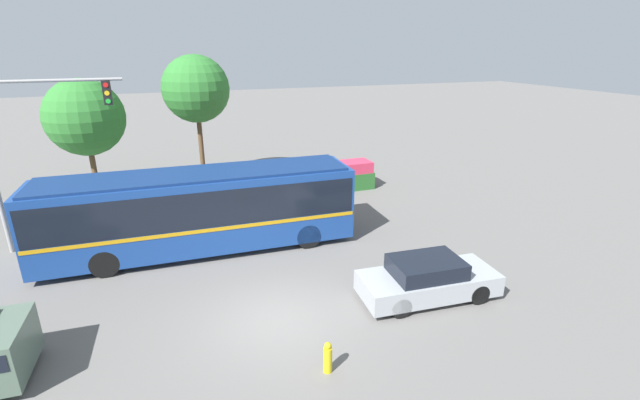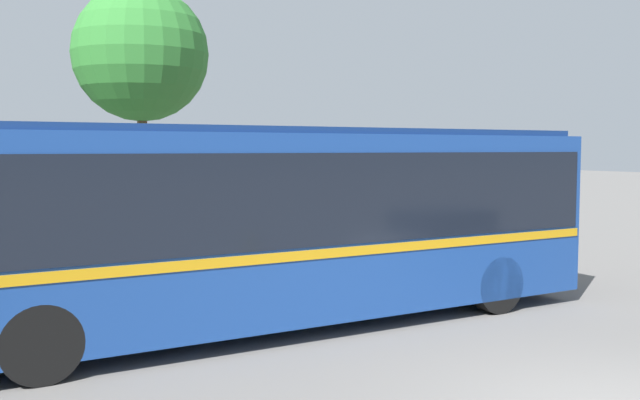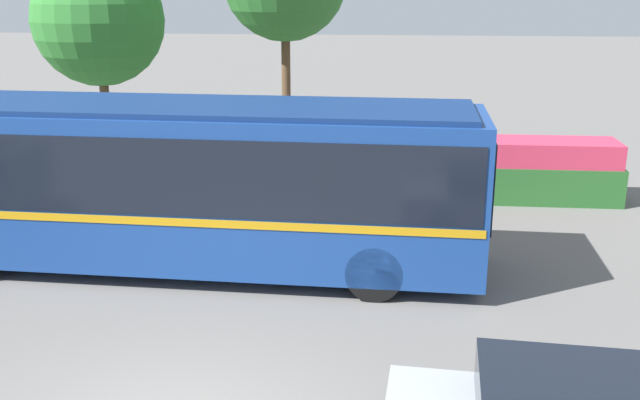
{
  "view_description": "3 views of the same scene",
  "coord_description": "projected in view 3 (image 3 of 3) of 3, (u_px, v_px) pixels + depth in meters",
  "views": [
    {
      "loc": [
        -2.66,
        -10.87,
        7.72
      ],
      "look_at": [
        3.24,
        5.1,
        1.67
      ],
      "focal_mm": 24.67,
      "sensor_mm": 36.0,
      "label": 1
    },
    {
      "loc": [
        -6.47,
        -4.29,
        2.86
      ],
      "look_at": [
        0.19,
        6.49,
        1.92
      ],
      "focal_mm": 39.46,
      "sensor_mm": 36.0,
      "label": 2
    },
    {
      "loc": [
        2.63,
        -7.43,
        5.32
      ],
      "look_at": [
        1.52,
        4.37,
        1.78
      ],
      "focal_mm": 41.18,
      "sensor_mm": 36.0,
      "label": 3
    }
  ],
  "objects": [
    {
      "name": "flowering_hedge",
      "position": [
        453.0,
        169.0,
        18.61
      ],
      "size": [
        8.19,
        1.37,
        1.53
      ],
      "color": "#286028",
      "rests_on": "ground"
    },
    {
      "name": "city_bus",
      "position": [
        167.0,
        175.0,
        13.83
      ],
      "size": [
        11.92,
        3.0,
        3.17
      ],
      "rotation": [
        0.0,
        0.0,
        -0.03
      ],
      "color": "navy",
      "rests_on": "ground"
    },
    {
      "name": "street_tree_left",
      "position": [
        98.0,
        21.0,
        22.05
      ],
      "size": [
        3.94,
        3.94,
        6.16
      ],
      "color": "brown",
      "rests_on": "ground"
    }
  ]
}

